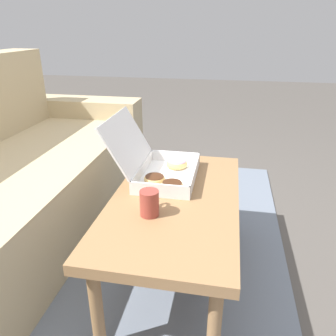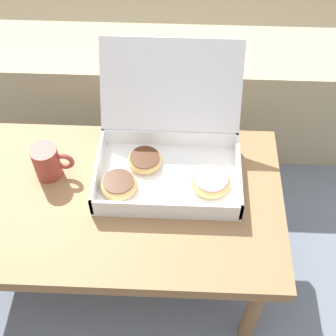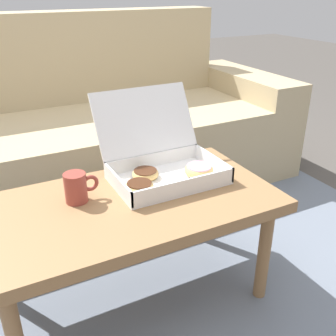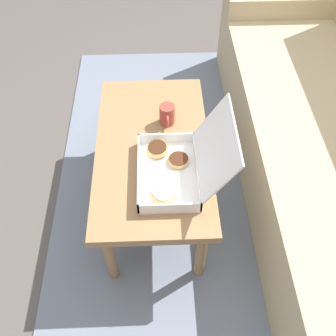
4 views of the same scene
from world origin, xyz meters
TOP-DOWN VIEW (x-y plane):
  - ground_plane at (0.00, 0.00)m, footprint 12.00×12.00m
  - area_rug at (0.00, 0.30)m, footprint 2.62×1.87m
  - coffee_table at (0.00, -0.12)m, footprint 0.94×0.51m
  - pastry_box at (0.16, -0.02)m, footprint 0.38×0.38m
  - coffee_mug at (-0.15, -0.05)m, footprint 0.11×0.07m

SIDE VIEW (x-z plane):
  - ground_plane at x=0.00m, z-range 0.00..0.00m
  - area_rug at x=0.00m, z-range 0.00..0.01m
  - coffee_table at x=0.00m, z-range 0.16..0.58m
  - coffee_mug at x=-0.15m, z-range 0.42..0.52m
  - pastry_box at x=0.16m, z-range 0.34..0.61m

